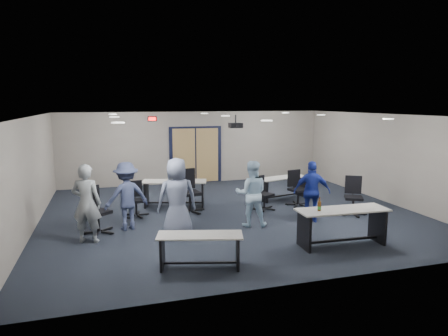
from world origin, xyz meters
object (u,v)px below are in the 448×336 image
object	(u,v)px
chair_back_b	(190,191)
person_lightblue	(251,194)
chair_loose_left	(98,211)
chair_back_d	(298,188)
person_navy	(312,192)
person_gray	(87,203)
person_plaid	(177,198)
table_back_right	(282,184)
chair_loose_right	(354,196)
chair_back_a	(136,199)
person_back	(127,196)
table_back_left	(174,189)
table_front_left	(200,245)
table_front_right	(342,220)
chair_back_c	(264,193)

from	to	relation	value
chair_back_b	person_lightblue	bearing A→B (deg)	-63.31
chair_back_b	chair_loose_left	bearing A→B (deg)	-164.79
chair_back_d	person_navy	distance (m)	1.60
person_gray	person_plaid	xyz separation A→B (m)	(1.95, -0.23, 0.04)
table_back_right	person_navy	world-z (taller)	person_navy
chair_loose_right	person_gray	xyz separation A→B (m)	(-6.86, -0.20, 0.35)
chair_back_a	chair_loose_left	size ratio (longest dim) A/B	0.86
chair_back_b	chair_loose_left	xyz separation A→B (m)	(-2.43, -1.16, -0.05)
person_lightblue	person_back	size ratio (longest dim) A/B	1.00
person_lightblue	person_back	distance (m)	3.03
table_back_left	person_lightblue	bearing A→B (deg)	-42.80
chair_back_d	person_navy	xyz separation A→B (m)	(-0.40, -1.52, 0.26)
table_front_left	table_back_left	distance (m)	4.57
person_lightblue	chair_back_b	bearing A→B (deg)	-36.12
chair_loose_left	person_navy	xyz separation A→B (m)	(5.26, -0.56, 0.24)
table_back_left	chair_back_b	size ratio (longest dim) A/B	1.64
person_gray	person_navy	world-z (taller)	person_gray
person_plaid	chair_back_d	bearing A→B (deg)	-155.66
table_front_right	chair_loose_left	xyz separation A→B (m)	(-5.02, 2.29, -0.00)
chair_back_b	chair_back_d	world-z (taller)	chair_back_b
table_back_right	chair_back_c	size ratio (longest dim) A/B	1.87
table_front_right	person_plaid	world-z (taller)	person_plaid
chair_loose_left	table_back_right	bearing A→B (deg)	-19.67
table_back_left	chair_back_d	size ratio (longest dim) A/B	1.87
person_gray	chair_loose_right	bearing A→B (deg)	-160.75
table_back_left	table_back_right	size ratio (longest dim) A/B	1.09
chair_back_c	person_navy	size ratio (longest dim) A/B	0.61
chair_loose_left	chair_back_c	bearing A→B (deg)	-28.14
person_back	person_navy	bearing A→B (deg)	156.26
chair_back_c	chair_loose_left	size ratio (longest dim) A/B	0.87
chair_back_b	person_lightblue	size ratio (longest dim) A/B	0.73
chair_back_b	person_navy	xyz separation A→B (m)	(2.83, -1.72, 0.18)
chair_back_d	person_plaid	world-z (taller)	person_plaid
person_back	table_front_left	bearing A→B (deg)	98.19
table_front_left	person_lightblue	world-z (taller)	person_lightblue
person_lightblue	person_back	world-z (taller)	person_back
chair_loose_right	person_lightblue	world-z (taller)	person_lightblue
table_front_right	chair_loose_left	world-z (taller)	chair_loose_left
table_front_right	person_plaid	xyz separation A→B (m)	(-3.28, 1.52, 0.36)
table_front_right	chair_back_c	size ratio (longest dim) A/B	2.07
person_gray	chair_back_a	bearing A→B (deg)	-106.11
table_back_left	chair_back_c	size ratio (longest dim) A/B	2.05
chair_back_c	person_plaid	bearing A→B (deg)	-177.20
table_front_right	person_navy	distance (m)	1.77
person_gray	person_lightblue	size ratio (longest dim) A/B	1.06
table_back_right	chair_back_b	bearing A→B (deg)	179.35
table_back_right	person_gray	bearing A→B (deg)	-171.23
chair_loose_left	chair_loose_right	world-z (taller)	chair_loose_left
person_navy	chair_loose_right	bearing A→B (deg)	-150.04
chair_back_b	person_plaid	size ratio (longest dim) A/B	0.66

